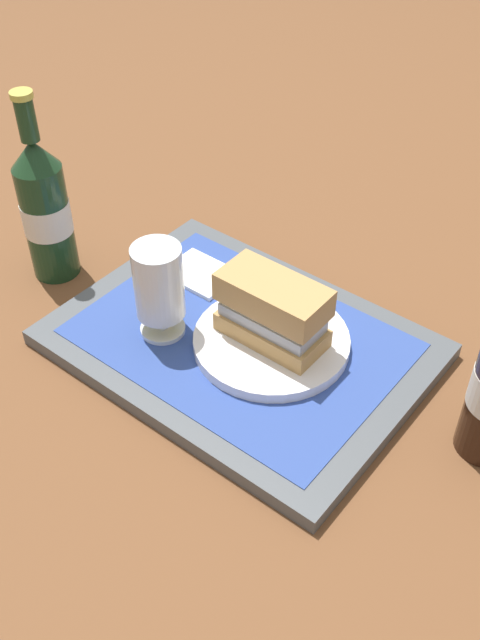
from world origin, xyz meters
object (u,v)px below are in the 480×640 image
beer_glass (159,288)px  beer_bottle (45,208)px  plate (271,341)px  sandwich (270,309)px

beer_glass → beer_bottle: size_ratio=0.47×
beer_bottle → beer_glass: bearing=176.0°
plate → beer_bottle: beer_bottle is taller
beer_glass → beer_bottle: 0.22m
sandwich → beer_glass: 0.13m
sandwich → beer_bottle: size_ratio=0.50×
plate → beer_glass: bearing=27.1°
plate → beer_bottle: (0.34, 0.05, 0.08)m
plate → sandwich: (0.00, -0.00, 0.05)m
beer_glass → beer_bottle: bearing=-4.0°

